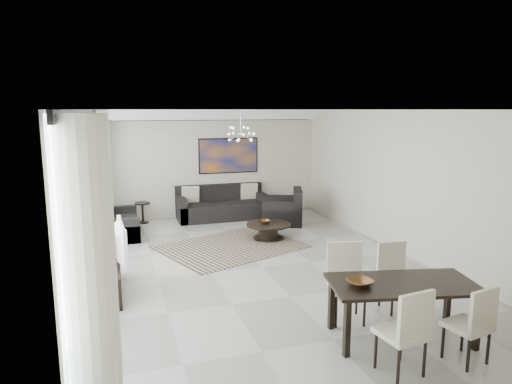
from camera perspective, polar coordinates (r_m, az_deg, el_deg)
name	(u,v)px	position (r m, az deg, el deg)	size (l,w,h in m)	color
room_shell	(286,190)	(8.42, 3.80, 0.31)	(6.00, 9.00, 2.90)	#A8A39B
window_wall	(96,199)	(7.86, -19.37, -0.84)	(0.37, 8.95, 2.90)	white
soffit	(211,115)	(12.29, -5.60, 9.59)	(5.98, 0.40, 0.26)	white
painting	(229,156)	(12.63, -3.44, 4.55)	(1.68, 0.04, 0.98)	#A85D17
chandelier	(241,134)	(10.63, -1.91, 7.28)	(0.66, 0.66, 0.71)	silver
rug	(230,247)	(9.85, -3.23, -6.85)	(2.80, 2.15, 0.01)	black
coffee_table	(268,230)	(10.41, 1.57, -4.78)	(1.01, 1.01, 0.36)	black
bowl_coffee	(265,222)	(10.39, 1.18, -3.73)	(0.23, 0.23, 0.07)	brown
sofa_main	(222,207)	(12.39, -4.26, -1.90)	(2.42, 0.99, 0.88)	black
loveseat	(117,225)	(11.07, -16.99, -3.97)	(0.88, 1.56, 0.78)	black
armchair	(284,212)	(11.82, 3.49, -2.46)	(1.31, 1.34, 0.89)	black
side_table	(143,209)	(12.16, -14.00, -2.10)	(0.40, 0.40, 0.54)	black
tv_console	(106,278)	(7.79, -18.19, -10.20)	(0.44, 1.58, 0.49)	black
television	(115,243)	(7.62, -17.22, -6.10)	(1.12, 0.15, 0.65)	gray
dining_table	(402,289)	(6.15, 17.84, -11.47)	(1.98, 1.27, 0.76)	black
dining_chair_sw	(408,327)	(5.38, 18.46, -15.74)	(0.53, 0.53, 1.02)	beige
dining_chair_se	(475,320)	(5.91, 25.66, -14.26)	(0.51, 0.51, 0.95)	beige
dining_chair_nw	(346,275)	(6.58, 11.16, -10.20)	(0.60, 0.60, 1.08)	beige
dining_chair_ne	(394,271)	(7.10, 16.91, -9.42)	(0.48, 0.48, 0.98)	beige
bowl_dining	(360,283)	(5.87, 12.88, -10.99)	(0.31, 0.31, 0.08)	brown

